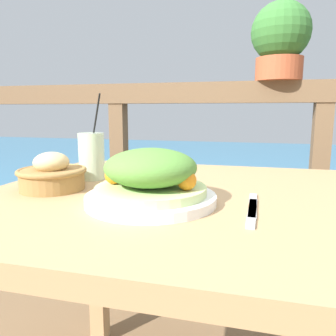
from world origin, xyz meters
TOP-DOWN VIEW (x-y plane):
  - patio_table at (0.00, 0.00)m, footprint 0.93×0.84m
  - railing_fence at (0.00, 0.73)m, footprint 2.80×0.08m
  - sea_backdrop at (0.00, 3.23)m, footprint 12.00×4.00m
  - salad_plate at (-0.03, -0.11)m, footprint 0.28×0.28m
  - drink_glass at (-0.27, 0.09)m, footprint 0.08×0.07m
  - bread_basket at (-0.31, -0.05)m, footprint 0.17×0.17m
  - potted_plant at (0.27, 0.73)m, footprint 0.24×0.24m
  - fork at (0.18, -0.08)m, footprint 0.02×0.18m
  - knife at (0.18, -0.13)m, footprint 0.02×0.18m

SIDE VIEW (x-z plane):
  - sea_backdrop at x=0.00m, z-range 0.00..0.37m
  - patio_table at x=0.00m, z-range 0.26..1.00m
  - fork at x=0.18m, z-range 0.74..0.75m
  - knife at x=0.18m, z-range 0.74..0.75m
  - railing_fence at x=0.00m, z-range 0.23..1.29m
  - bread_basket at x=-0.31m, z-range 0.73..0.83m
  - salad_plate at x=-0.03m, z-range 0.73..0.85m
  - drink_glass at x=-0.27m, z-range 0.69..0.93m
  - potted_plant at x=0.27m, z-range 1.07..1.38m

